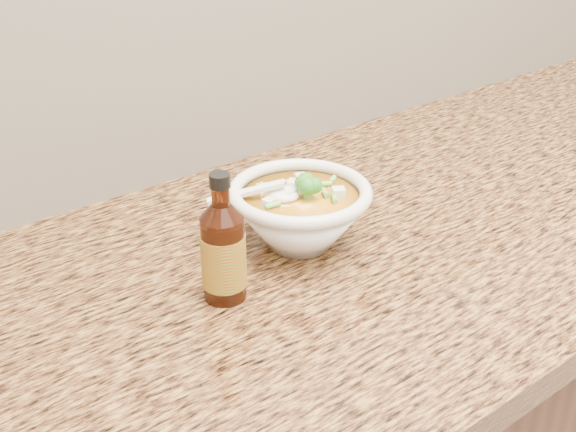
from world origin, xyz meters
TOP-DOWN VIEW (x-y plane):
  - counter_slab at (0.00, 1.68)m, footprint 4.00×0.68m
  - soup_bowl at (-0.16, 1.70)m, footprint 0.20×0.19m
  - hot_sauce_bottle at (-0.31, 1.66)m, footprint 0.07×0.07m

SIDE VIEW (x-z plane):
  - counter_slab at x=0.00m, z-range 0.86..0.90m
  - soup_bowl at x=-0.16m, z-range 0.89..1.00m
  - hot_sauce_bottle at x=-0.31m, z-range 0.88..1.04m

